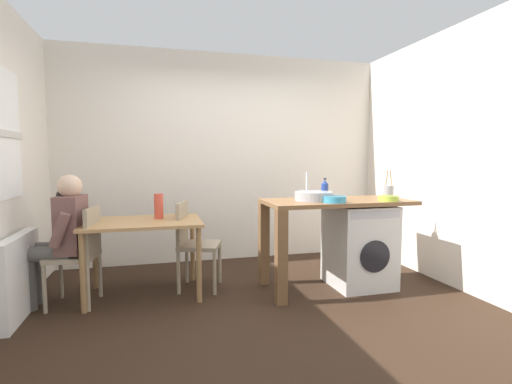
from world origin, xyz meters
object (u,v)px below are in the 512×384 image
Objects in this scene: chair_opposite at (193,240)px; mixing_bowl at (334,199)px; dining_table at (143,230)px; seated_person at (62,233)px; utensil_crock at (388,191)px; colander at (388,198)px; bottle_tall_green at (325,189)px; washing_machine at (359,245)px; chair_person_seat at (81,250)px; vase at (159,206)px.

mixing_bowl is at bearing 84.64° from chair_opposite.
mixing_bowl is (1.79, -0.48, 0.31)m from dining_table.
utensil_crock is (3.26, -0.14, 0.32)m from seated_person.
colander reaches higher than dining_table.
washing_machine is at bearing -18.12° from bottle_tall_green.
utensil_crock is (0.76, 0.25, 0.03)m from mixing_bowl.
seated_person reaches higher than washing_machine.
utensil_crock reaches higher than colander.
mixing_bowl is (2.50, -0.39, 0.28)m from seated_person.
chair_opposite is 1.49m from mixing_bowl.
dining_table is at bearing -70.36° from chair_person_seat.
vase is at bearing -69.43° from seated_person.
colander is 2.31m from vase.
utensil_crock is (3.10, -0.12, 0.48)m from chair_person_seat.
utensil_crock is (0.37, 0.05, 0.56)m from washing_machine.
dining_table is 3.67× the size of utensil_crock.
chair_opposite is 0.49m from vase.
washing_machine reaches higher than dining_table.
vase is at bearing 33.69° from dining_table.
vase is (-1.64, 0.58, -0.09)m from mixing_bowl.
seated_person is 2.55m from mixing_bowl.
chair_opposite is 0.75× the size of seated_person.
colander is at bearing -89.39° from chair_person_seat.
washing_machine is at bearing 26.67° from mixing_bowl.
vase is (-1.69, 0.27, -0.15)m from bottle_tall_green.
bottle_tall_green is at bearing -83.60° from seated_person.
mixing_bowl is 1.13× the size of colander.
chair_opposite reaches higher than washing_machine.
chair_person_seat is 4.07× the size of bottle_tall_green.
utensil_crock is at bearing -84.30° from seated_person.
bottle_tall_green is at bearing 97.40° from chair_opposite.
chair_opposite is 3.97× the size of mixing_bowl.
colander is (2.38, -0.50, 0.31)m from dining_table.
chair_opposite is 2.15m from utensil_crock.
seated_person is at bearing 176.16° from washing_machine.
mixing_bowl is 0.80m from utensil_crock.
seated_person is (-0.16, 0.02, 0.16)m from chair_person_seat.
chair_person_seat is 3.14m from utensil_crock.
washing_machine is (2.73, -0.17, -0.08)m from chair_person_seat.
chair_person_seat is at bearing -163.17° from vase.
chair_opposite is 3.00× the size of utensil_crock.
bottle_tall_green is 0.98× the size of mixing_bowl.
chair_person_seat reaches higher than washing_machine.
colander is (0.54, -0.33, -0.07)m from bottle_tall_green.
bottle_tall_green is (2.38, -0.06, 0.51)m from chair_person_seat.
chair_opposite is 2.03m from colander.
colander reaches higher than washing_machine.
dining_table is 0.29m from vase.
chair_opposite is at bearing -74.12° from seated_person.
washing_machine is 3.89× the size of bottle_tall_green.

